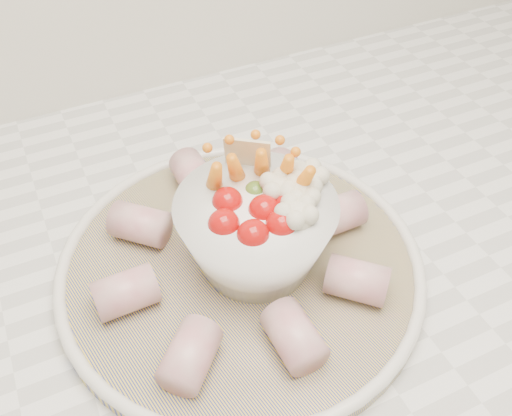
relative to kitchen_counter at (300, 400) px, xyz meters
name	(u,v)px	position (x,y,z in m)	size (l,w,h in m)	color
kitchen_counter	(300,400)	(0.00, 0.00, 0.00)	(2.04, 0.62, 0.92)	tan
serving_platter	(241,265)	(-0.12, -0.05, 0.47)	(0.41, 0.41, 0.02)	navy
veggie_bowl	(258,227)	(-0.10, -0.06, 0.52)	(0.15, 0.15, 0.12)	white
cured_meat_rolls	(239,250)	(-0.12, -0.05, 0.49)	(0.27, 0.28, 0.04)	#AE4F5E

